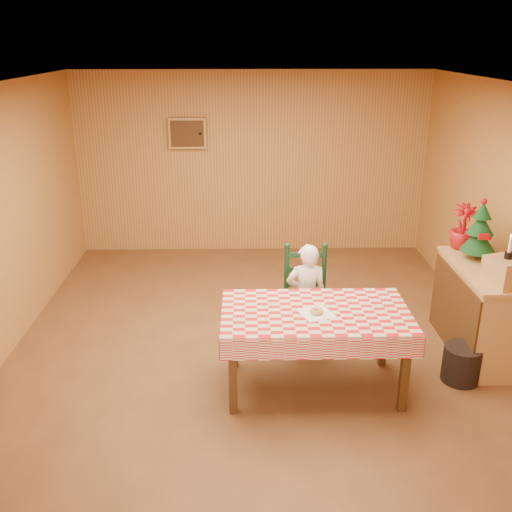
{
  "coord_description": "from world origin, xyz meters",
  "views": [
    {
      "loc": [
        -0.11,
        -5.13,
        2.99
      ],
      "look_at": [
        0.0,
        0.2,
        0.95
      ],
      "focal_mm": 40.0,
      "sensor_mm": 36.0,
      "label": 1
    }
  ],
  "objects_px": {
    "dining_table": "(315,319)",
    "ladder_chair": "(305,300)",
    "christmas_tree": "(480,232)",
    "crate": "(506,272)",
    "storage_bin": "(461,364)",
    "shelf_unit": "(478,311)",
    "seated_child": "(306,297)"
  },
  "relations": [
    {
      "from": "dining_table",
      "to": "ladder_chair",
      "type": "height_order",
      "value": "ladder_chair"
    },
    {
      "from": "dining_table",
      "to": "christmas_tree",
      "type": "height_order",
      "value": "christmas_tree"
    },
    {
      "from": "dining_table",
      "to": "crate",
      "type": "xyz_separation_m",
      "value": [
        1.7,
        0.17,
        0.37
      ]
    },
    {
      "from": "crate",
      "to": "storage_bin",
      "type": "xyz_separation_m",
      "value": [
        -0.32,
        -0.1,
        -0.88
      ]
    },
    {
      "from": "shelf_unit",
      "to": "storage_bin",
      "type": "xyz_separation_m",
      "value": [
        -0.31,
        -0.5,
        -0.29
      ]
    },
    {
      "from": "seated_child",
      "to": "shelf_unit",
      "type": "relative_size",
      "value": 0.91
    },
    {
      "from": "shelf_unit",
      "to": "crate",
      "type": "xyz_separation_m",
      "value": [
        0.01,
        -0.4,
        0.59
      ]
    },
    {
      "from": "ladder_chair",
      "to": "christmas_tree",
      "type": "distance_m",
      "value": 1.84
    },
    {
      "from": "dining_table",
      "to": "shelf_unit",
      "type": "relative_size",
      "value": 1.34
    },
    {
      "from": "shelf_unit",
      "to": "christmas_tree",
      "type": "xyz_separation_m",
      "value": [
        0.01,
        0.25,
        0.74
      ]
    },
    {
      "from": "seated_child",
      "to": "crate",
      "type": "height_order",
      "value": "crate"
    },
    {
      "from": "christmas_tree",
      "to": "crate",
      "type": "bearing_deg",
      "value": -90.0
    },
    {
      "from": "storage_bin",
      "to": "christmas_tree",
      "type": "bearing_deg",
      "value": 67.02
    },
    {
      "from": "ladder_chair",
      "to": "storage_bin",
      "type": "xyz_separation_m",
      "value": [
        1.38,
        -0.71,
        -0.33
      ]
    },
    {
      "from": "dining_table",
      "to": "storage_bin",
      "type": "distance_m",
      "value": 1.48
    },
    {
      "from": "crate",
      "to": "storage_bin",
      "type": "distance_m",
      "value": 0.94
    },
    {
      "from": "ladder_chair",
      "to": "storage_bin",
      "type": "bearing_deg",
      "value": -27.27
    },
    {
      "from": "shelf_unit",
      "to": "christmas_tree",
      "type": "height_order",
      "value": "christmas_tree"
    },
    {
      "from": "dining_table",
      "to": "storage_bin",
      "type": "relative_size",
      "value": 4.77
    },
    {
      "from": "ladder_chair",
      "to": "christmas_tree",
      "type": "relative_size",
      "value": 1.74
    },
    {
      "from": "seated_child",
      "to": "dining_table",
      "type": "bearing_deg",
      "value": 90.0
    },
    {
      "from": "dining_table",
      "to": "crate",
      "type": "bearing_deg",
      "value": 5.73
    },
    {
      "from": "dining_table",
      "to": "shelf_unit",
      "type": "bearing_deg",
      "value": 18.63
    },
    {
      "from": "storage_bin",
      "to": "ladder_chair",
      "type": "bearing_deg",
      "value": 152.73
    },
    {
      "from": "ladder_chair",
      "to": "seated_child",
      "type": "bearing_deg",
      "value": -90.0
    },
    {
      "from": "christmas_tree",
      "to": "storage_bin",
      "type": "distance_m",
      "value": 1.32
    },
    {
      "from": "seated_child",
      "to": "storage_bin",
      "type": "height_order",
      "value": "seated_child"
    },
    {
      "from": "ladder_chair",
      "to": "shelf_unit",
      "type": "height_order",
      "value": "ladder_chair"
    },
    {
      "from": "shelf_unit",
      "to": "crate",
      "type": "relative_size",
      "value": 4.13
    },
    {
      "from": "crate",
      "to": "christmas_tree",
      "type": "xyz_separation_m",
      "value": [
        -0.0,
        0.65,
        0.16
      ]
    },
    {
      "from": "shelf_unit",
      "to": "storage_bin",
      "type": "distance_m",
      "value": 0.65
    },
    {
      "from": "ladder_chair",
      "to": "christmas_tree",
      "type": "bearing_deg",
      "value": 1.13
    }
  ]
}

